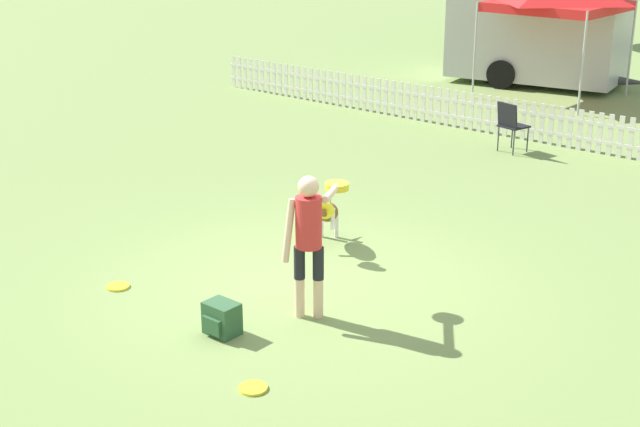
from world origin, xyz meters
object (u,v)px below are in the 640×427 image
Objects in this scene: backpack_on_grass at (221,319)px; leaping_dog at (327,213)px; handler_person at (311,229)px; frisbee_near_dog at (118,286)px; equipment_trailer at (539,31)px; frisbee_near_handler at (253,388)px; folding_chair_center at (511,122)px.

leaping_dog is at bearing 106.15° from backpack_on_grass.
handler_person is 4.52× the size of backpack_on_grass.
equipment_trailer reaches higher than frisbee_near_dog.
backpack_on_grass is (0.75, -2.61, -0.28)m from leaping_dog.
frisbee_near_handler is at bearing -12.55° from frisbee_near_dog.
backpack_on_grass is at bearing 111.34° from folding_chair_center.
frisbee_near_handler is at bearing 117.25° from folding_chair_center.
backpack_on_grass is 8.23m from folding_chair_center.
equipment_trailer is at bearing 104.80° from backpack_on_grass.
handler_person is 7.38m from folding_chair_center.
handler_person is at bearing -82.08° from equipment_trailer.
frisbee_near_dog is at bearing 167.45° from frisbee_near_handler.
handler_person reaches higher than backpack_on_grass.
leaping_dog is at bearing 119.04° from frisbee_near_handler.
equipment_trailer is (-2.98, 11.54, 0.80)m from leaping_dog.
equipment_trailer reaches higher than backpack_on_grass.
folding_chair_center is at bearing 67.78° from handler_person.
folding_chair_center is at bearing 98.07° from backpack_on_grass.
handler_person is 1.76× the size of folding_chair_center.
folding_chair_center is 0.18× the size of equipment_trailer.
frisbee_near_dog is 8.15m from folding_chair_center.
backpack_on_grass is (-1.02, 0.59, 0.16)m from frisbee_near_handler.
frisbee_near_handler is 0.29× the size of folding_chair_center.
equipment_trailer is at bearing 72.96° from handler_person.
leaping_dog is 2.80m from frisbee_near_dog.
folding_chair_center reaches higher than backpack_on_grass.
leaping_dog is 5.55m from folding_chair_center.
folding_chair_center is at bearing 103.99° from frisbee_near_handler.
frisbee_near_dog is 0.76× the size of backpack_on_grass.
frisbee_near_dog is (-2.17, -0.90, -0.98)m from handler_person.
backpack_on_grass reaches higher than frisbee_near_handler.
handler_person is at bearing 90.39° from leaping_dog.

